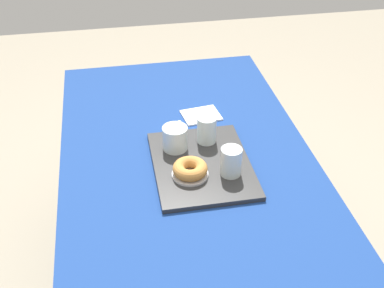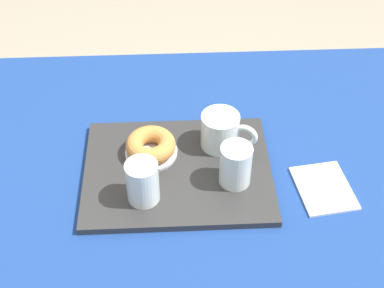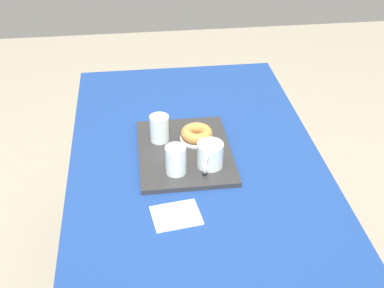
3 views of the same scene
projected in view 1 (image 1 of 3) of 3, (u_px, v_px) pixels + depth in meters
name	position (u px, v px, depth m)	size (l,w,h in m)	color
dining_table	(188.00, 180.00, 1.72)	(1.45, 0.84, 0.73)	navy
serving_tray	(202.00, 165.00, 1.62)	(0.40, 0.31, 0.02)	#2D2D2D
tea_mug_left	(175.00, 138.00, 1.66)	(0.12, 0.08, 0.08)	silver
water_glass_near	(231.00, 163.00, 1.54)	(0.07, 0.07, 0.09)	silver
water_glass_far	(207.00, 131.00, 1.69)	(0.07, 0.07, 0.09)	silver
donut_plate_left	(190.00, 174.00, 1.56)	(0.12, 0.12, 0.01)	silver
sugar_donut_left	(190.00, 169.00, 1.55)	(0.11, 0.11, 0.04)	#BC7F3D
paper_napkin	(201.00, 115.00, 1.88)	(0.11, 0.14, 0.01)	white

